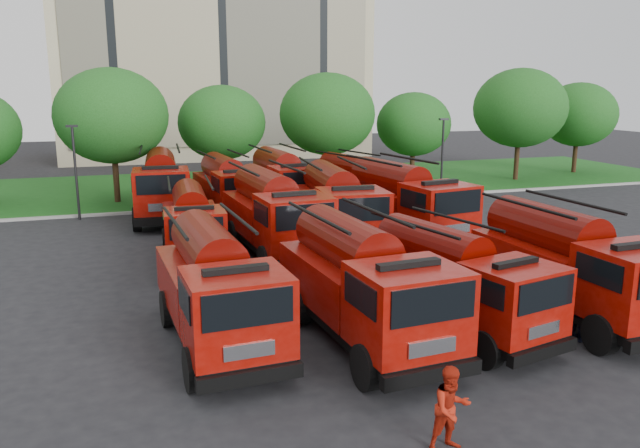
# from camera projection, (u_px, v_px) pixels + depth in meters

# --- Properties ---
(ground) EXTENTS (140.00, 140.00, 0.00)m
(ground) POSITION_uv_depth(u_px,v_px,m) (370.00, 303.00, 20.95)
(ground) COLOR black
(ground) RESTS_ON ground
(lawn) EXTENTS (70.00, 16.00, 0.12)m
(lawn) POSITION_uv_depth(u_px,v_px,m) (233.00, 185.00, 45.10)
(lawn) COLOR #144913
(lawn) RESTS_ON ground
(curb) EXTENTS (70.00, 0.30, 0.14)m
(curb) POSITION_uv_depth(u_px,v_px,m) (257.00, 205.00, 37.57)
(curb) COLOR gray
(curb) RESTS_ON ground
(apartment_building) EXTENTS (30.00, 14.18, 25.00)m
(apartment_building) POSITION_uv_depth(u_px,v_px,m) (211.00, 31.00, 63.37)
(apartment_building) COLOR beige
(apartment_building) RESTS_ON ground
(tree_2) EXTENTS (6.72, 6.72, 8.22)m
(tree_2) POSITION_uv_depth(u_px,v_px,m) (112.00, 116.00, 37.38)
(tree_2) COLOR #382314
(tree_2) RESTS_ON ground
(tree_3) EXTENTS (5.88, 5.88, 7.19)m
(tree_3) POSITION_uv_depth(u_px,v_px,m) (222.00, 123.00, 41.94)
(tree_3) COLOR #382314
(tree_3) RESTS_ON ground
(tree_4) EXTENTS (6.55, 6.55, 8.01)m
(tree_4) POSITION_uv_depth(u_px,v_px,m) (327.00, 114.00, 42.51)
(tree_4) COLOR #382314
(tree_4) RESTS_ON ground
(tree_5) EXTENTS (5.46, 5.46, 6.68)m
(tree_5) POSITION_uv_depth(u_px,v_px,m) (413.00, 124.00, 45.72)
(tree_5) COLOR #382314
(tree_5) RESTS_ON ground
(tree_6) EXTENTS (6.89, 6.89, 8.42)m
(tree_6) POSITION_uv_depth(u_px,v_px,m) (520.00, 108.00, 46.46)
(tree_6) COLOR #382314
(tree_6) RESTS_ON ground
(tree_7) EXTENTS (6.05, 6.05, 7.39)m
(tree_7) POSITION_uv_depth(u_px,v_px,m) (578.00, 115.00, 50.55)
(tree_7) COLOR #382314
(tree_7) RESTS_ON ground
(lamp_post_0) EXTENTS (0.60, 0.25, 5.11)m
(lamp_post_0) POSITION_uv_depth(u_px,v_px,m) (75.00, 167.00, 33.32)
(lamp_post_0) COLOR black
(lamp_post_0) RESTS_ON ground
(lamp_post_1) EXTENTS (0.60, 0.25, 5.11)m
(lamp_post_1) POSITION_uv_depth(u_px,v_px,m) (442.00, 153.00, 39.88)
(lamp_post_1) COLOR black
(lamp_post_1) RESTS_ON ground
(fire_truck_0) EXTENTS (2.98, 7.35, 3.29)m
(fire_truck_0) POSITION_uv_depth(u_px,v_px,m) (217.00, 287.00, 17.36)
(fire_truck_0) COLOR black
(fire_truck_0) RESTS_ON ground
(fire_truck_1) EXTENTS (3.18, 7.65, 3.40)m
(fire_truck_1) POSITION_uv_depth(u_px,v_px,m) (363.00, 283.00, 17.53)
(fire_truck_1) COLOR black
(fire_truck_1) RESTS_ON ground
(fire_truck_2) EXTENTS (3.70, 7.03, 3.05)m
(fire_truck_2) POSITION_uv_depth(u_px,v_px,m) (455.00, 281.00, 18.36)
(fire_truck_2) COLOR black
(fire_truck_2) RESTS_ON ground
(fire_truck_3) EXTENTS (2.98, 7.48, 3.35)m
(fire_truck_3) POSITION_uv_depth(u_px,v_px,m) (569.00, 264.00, 19.46)
(fire_truck_3) COLOR black
(fire_truck_3) RESTS_ON ground
(fire_truck_4) EXTENTS (2.74, 6.77, 3.03)m
(fire_truck_4) POSITION_uv_depth(u_px,v_px,m) (192.00, 224.00, 25.87)
(fire_truck_4) COLOR black
(fire_truck_4) RESTS_ON ground
(fire_truck_5) EXTENTS (3.33, 8.00, 3.56)m
(fire_truck_5) POSITION_uv_depth(u_px,v_px,m) (274.00, 214.00, 26.56)
(fire_truck_5) COLOR black
(fire_truck_5) RESTS_ON ground
(fire_truck_6) EXTENTS (3.39, 8.03, 3.56)m
(fire_truck_6) POSITION_uv_depth(u_px,v_px,m) (337.00, 207.00, 28.02)
(fire_truck_6) COLOR black
(fire_truck_6) RESTS_ON ground
(fire_truck_7) EXTENTS (3.93, 8.26, 3.61)m
(fire_truck_7) POSITION_uv_depth(u_px,v_px,m) (404.00, 202.00, 29.07)
(fire_truck_7) COLOR black
(fire_truck_7) RESTS_ON ground
(fire_truck_8) EXTENTS (3.33, 8.13, 3.63)m
(fire_truck_8) POSITION_uv_depth(u_px,v_px,m) (162.00, 185.00, 33.87)
(fire_truck_8) COLOR black
(fire_truck_8) RESTS_ON ground
(fire_truck_9) EXTENTS (3.15, 7.46, 3.31)m
(fire_truck_9) POSITION_uv_depth(u_px,v_px,m) (228.00, 187.00, 34.36)
(fire_truck_9) COLOR black
(fire_truck_9) RESTS_ON ground
(fire_truck_10) EXTENTS (3.17, 7.88, 3.53)m
(fire_truck_10) POSITION_uv_depth(u_px,v_px,m) (283.00, 182.00, 35.29)
(fire_truck_10) COLOR black
(fire_truck_10) RESTS_ON ground
(fire_truck_11) EXTENTS (4.06, 7.21, 3.11)m
(fire_truck_11) POSITION_uv_depth(u_px,v_px,m) (357.00, 182.00, 36.62)
(fire_truck_11) COLOR black
(fire_truck_11) RESTS_ON ground
(firefighter_0) EXTENTS (0.73, 0.55, 1.93)m
(firefighter_0) POSITION_uv_depth(u_px,v_px,m) (429.00, 346.00, 17.50)
(firefighter_0) COLOR #AA1E0D
(firefighter_0) RESTS_ON ground
(firefighter_2) EXTENTS (0.65, 1.09, 1.81)m
(firefighter_2) POSITION_uv_depth(u_px,v_px,m) (578.00, 340.00, 17.90)
(firefighter_2) COLOR black
(firefighter_2) RESTS_ON ground
(firefighter_3) EXTENTS (1.25, 0.76, 1.82)m
(firefighter_3) POSITION_uv_depth(u_px,v_px,m) (623.00, 336.00, 18.23)
(firefighter_3) COLOR black
(firefighter_3) RESTS_ON ground
(firefighter_4) EXTENTS (0.94, 1.00, 1.71)m
(firefighter_4) POSITION_uv_depth(u_px,v_px,m) (313.00, 275.00, 24.04)
(firefighter_4) COLOR black
(firefighter_4) RESTS_ON ground
(firefighter_5) EXTENTS (1.92, 1.29, 1.91)m
(firefighter_5) POSITION_uv_depth(u_px,v_px,m) (508.00, 240.00, 29.42)
(firefighter_5) COLOR #AA1E0D
(firefighter_5) RESTS_ON ground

